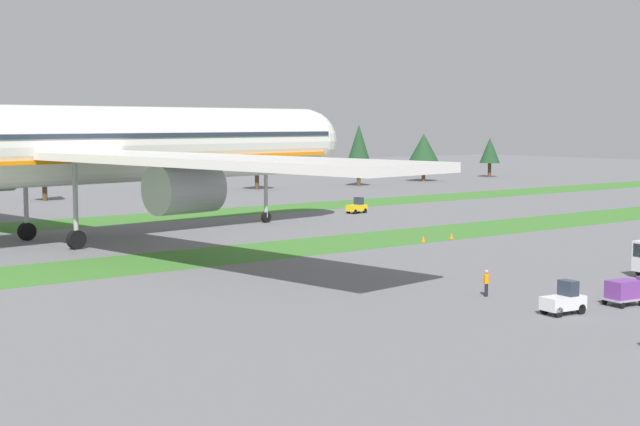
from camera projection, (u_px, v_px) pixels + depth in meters
The scene contains 10 objects.
grass_strip_near at pixel (310, 246), 84.77m from camera, with size 320.00×10.04×0.01m, color #3D752D.
grass_strip_far at pixel (145, 218), 109.98m from camera, with size 320.00×10.04×0.01m, color #3D752D.
airliner at pixel (73, 145), 86.75m from camera, with size 68.01×84.12×25.27m.
baggage_tug at pixel (564, 300), 54.62m from camera, with size 2.73×1.59×1.97m.
cargo_dolly_lead at pixel (623, 291), 57.20m from camera, with size 2.36×1.75×1.55m.
pushback_tractor at pixel (357, 207), 115.49m from camera, with size 2.75×1.64×1.97m.
ground_crew_loader at pixel (486, 282), 60.16m from camera, with size 0.50×0.36×1.74m.
taxiway_marker_0 at pixel (452, 236), 90.42m from camera, with size 0.44×0.44×0.50m, color orange.
taxiway_marker_1 at pixel (423, 239), 87.85m from camera, with size 0.44×0.44×0.56m, color orange.
distant_tree_line at pixel (33, 155), 131.81m from camera, with size 192.85×10.56×11.85m.
Camera 1 is at (-50.90, -26.83, 11.14)m, focal length 52.55 mm.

